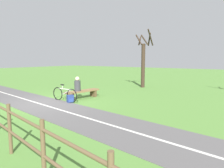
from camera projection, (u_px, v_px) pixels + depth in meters
ground_plane at (46, 103)px, 9.95m from camera, size 80.00×80.00×0.00m
paved_path at (97, 121)px, 6.98m from camera, size 6.35×36.03×0.02m
path_centre_line at (97, 121)px, 6.98m from camera, size 3.68×31.81×0.00m
bench at (82, 93)px, 11.01m from camera, size 2.13×0.78×0.45m
person_seated at (77, 85)px, 10.72m from camera, size 0.38×0.38×0.78m
bicycle at (65, 94)px, 10.26m from camera, size 0.10×1.73×0.87m
backpack at (70, 99)px, 9.98m from camera, size 0.39×0.36×0.38m
tree_mid_field at (143, 61)px, 15.09m from camera, size 1.27×1.27×4.30m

